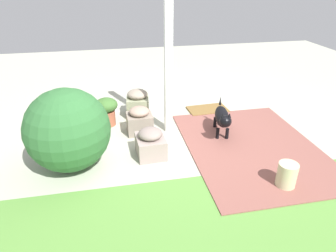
# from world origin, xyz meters

# --- Properties ---
(ground_plane) EXTENTS (12.00, 12.00, 0.00)m
(ground_plane) POSITION_xyz_m (0.00, 0.00, 0.00)
(ground_plane) COLOR #AEB09C
(brick_path) EXTENTS (1.80, 2.40, 0.02)m
(brick_path) POSITION_xyz_m (-0.85, 0.49, 0.01)
(brick_path) COLOR brown
(brick_path) RESTS_ON ground
(porch_pillar) EXTENTS (0.11, 0.11, 2.41)m
(porch_pillar) POSITION_xyz_m (0.21, -0.26, 1.20)
(porch_pillar) COLOR white
(porch_pillar) RESTS_ON ground
(stone_planter_nearest) EXTENTS (0.41, 0.44, 0.46)m
(stone_planter_nearest) POSITION_xyz_m (0.62, -0.90, 0.23)
(stone_planter_nearest) COLOR gray
(stone_planter_nearest) RESTS_ON ground
(stone_planter_near) EXTENTS (0.39, 0.34, 0.42)m
(stone_planter_near) POSITION_xyz_m (0.66, -0.27, 0.20)
(stone_planter_near) COLOR gray
(stone_planter_near) RESTS_ON ground
(stone_planter_mid) EXTENTS (0.39, 0.44, 0.40)m
(stone_planter_mid) POSITION_xyz_m (0.59, 0.40, 0.19)
(stone_planter_mid) COLOR gray
(stone_planter_mid) RESTS_ON ground
(round_shrub) EXTENTS (1.03, 1.03, 1.03)m
(round_shrub) POSITION_xyz_m (1.60, 0.46, 0.52)
(round_shrub) COLOR #2E6532
(round_shrub) RESTS_ON ground
(terracotta_pot_tall) EXTENTS (0.21, 0.21, 0.60)m
(terracotta_pot_tall) POSITION_xyz_m (1.78, -0.82, 0.21)
(terracotta_pot_tall) COLOR #A44F32
(terracotta_pot_tall) RESTS_ON ground
(terracotta_pot_broad) EXTENTS (0.36, 0.36, 0.46)m
(terracotta_pot_broad) POSITION_xyz_m (1.15, -0.63, 0.27)
(terracotta_pot_broad) COLOR #9F543B
(terracotta_pot_broad) RESTS_ON ground
(dog) EXTENTS (0.34, 0.74, 0.51)m
(dog) POSITION_xyz_m (-0.54, 0.06, 0.30)
(dog) COLOR black
(dog) RESTS_ON ground
(ceramic_urn) EXTENTS (0.22, 0.22, 0.31)m
(ceramic_urn) POSITION_xyz_m (-0.84, 1.37, 0.15)
(ceramic_urn) COLOR beige
(ceramic_urn) RESTS_ON ground
(doormat) EXTENTS (0.72, 0.45, 0.03)m
(doormat) POSITION_xyz_m (-0.63, -0.85, 0.01)
(doormat) COLOR brown
(doormat) RESTS_ON ground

